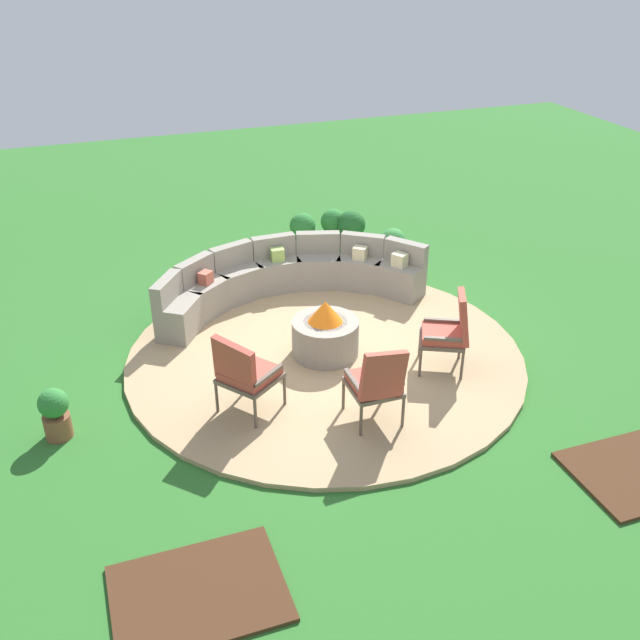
{
  "coord_description": "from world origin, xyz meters",
  "views": [
    {
      "loc": [
        -2.75,
        -7.5,
        4.96
      ],
      "look_at": [
        0.0,
        0.2,
        0.45
      ],
      "focal_mm": 40.47,
      "sensor_mm": 36.0,
      "label": 1
    }
  ],
  "objects_px": {
    "potted_plant_3": "(393,245)",
    "lounge_chair_back_left": "(450,330)",
    "curved_stone_bench": "(285,279)",
    "potted_plant_2": "(303,231)",
    "potted_plant_1": "(351,228)",
    "potted_plant_4": "(333,226)",
    "lounge_chair_front_left": "(245,372)",
    "fire_pit": "(325,333)",
    "potted_plant_0": "(55,412)",
    "lounge_chair_front_right": "(377,382)"
  },
  "relations": [
    {
      "from": "lounge_chair_front_right",
      "to": "potted_plant_2",
      "type": "xyz_separation_m",
      "value": [
        0.81,
        4.98,
        -0.23
      ]
    },
    {
      "from": "lounge_chair_front_left",
      "to": "potted_plant_2",
      "type": "distance_m",
      "value": 4.82
    },
    {
      "from": "curved_stone_bench",
      "to": "potted_plant_4",
      "type": "relative_size",
      "value": 6.17
    },
    {
      "from": "lounge_chair_front_right",
      "to": "potted_plant_1",
      "type": "relative_size",
      "value": 1.45
    },
    {
      "from": "lounge_chair_front_left",
      "to": "potted_plant_0",
      "type": "height_order",
      "value": "lounge_chair_front_left"
    },
    {
      "from": "lounge_chair_front_left",
      "to": "potted_plant_1",
      "type": "bearing_deg",
      "value": 107.74
    },
    {
      "from": "lounge_chair_back_left",
      "to": "potted_plant_0",
      "type": "bearing_deg",
      "value": 113.13
    },
    {
      "from": "lounge_chair_back_left",
      "to": "potted_plant_3",
      "type": "relative_size",
      "value": 1.76
    },
    {
      "from": "fire_pit",
      "to": "potted_plant_2",
      "type": "bearing_deg",
      "value": 76.25
    },
    {
      "from": "potted_plant_4",
      "to": "lounge_chair_front_left",
      "type": "bearing_deg",
      "value": -121.65
    },
    {
      "from": "curved_stone_bench",
      "to": "potted_plant_2",
      "type": "bearing_deg",
      "value": 64.01
    },
    {
      "from": "curved_stone_bench",
      "to": "lounge_chair_front_left",
      "type": "height_order",
      "value": "lounge_chair_front_left"
    },
    {
      "from": "fire_pit",
      "to": "potted_plant_0",
      "type": "relative_size",
      "value": 1.43
    },
    {
      "from": "potted_plant_1",
      "to": "potted_plant_4",
      "type": "xyz_separation_m",
      "value": [
        -0.23,
        0.27,
        -0.04
      ]
    },
    {
      "from": "potted_plant_1",
      "to": "potted_plant_3",
      "type": "height_order",
      "value": "potted_plant_1"
    },
    {
      "from": "lounge_chair_back_left",
      "to": "potted_plant_0",
      "type": "relative_size",
      "value": 1.74
    },
    {
      "from": "lounge_chair_front_left",
      "to": "lounge_chair_front_right",
      "type": "height_order",
      "value": "lounge_chair_front_left"
    },
    {
      "from": "fire_pit",
      "to": "potted_plant_2",
      "type": "distance_m",
      "value": 3.53
    },
    {
      "from": "potted_plant_3",
      "to": "potted_plant_4",
      "type": "relative_size",
      "value": 0.91
    },
    {
      "from": "potted_plant_3",
      "to": "lounge_chair_front_right",
      "type": "bearing_deg",
      "value": -117.13
    },
    {
      "from": "potted_plant_2",
      "to": "lounge_chair_back_left",
      "type": "bearing_deg",
      "value": -83.57
    },
    {
      "from": "potted_plant_3",
      "to": "potted_plant_4",
      "type": "height_order",
      "value": "potted_plant_4"
    },
    {
      "from": "lounge_chair_front_right",
      "to": "potted_plant_3",
      "type": "relative_size",
      "value": 1.69
    },
    {
      "from": "lounge_chair_back_left",
      "to": "potted_plant_1",
      "type": "xyz_separation_m",
      "value": [
        0.32,
        4.03,
        -0.22
      ]
    },
    {
      "from": "lounge_chair_front_right",
      "to": "potted_plant_1",
      "type": "bearing_deg",
      "value": 71.5
    },
    {
      "from": "potted_plant_4",
      "to": "potted_plant_1",
      "type": "bearing_deg",
      "value": -50.16
    },
    {
      "from": "curved_stone_bench",
      "to": "lounge_chair_back_left",
      "type": "height_order",
      "value": "lounge_chair_back_left"
    },
    {
      "from": "fire_pit",
      "to": "curved_stone_bench",
      "type": "distance_m",
      "value": 1.66
    },
    {
      "from": "potted_plant_1",
      "to": "curved_stone_bench",
      "type": "bearing_deg",
      "value": -137.22
    },
    {
      "from": "fire_pit",
      "to": "lounge_chair_back_left",
      "type": "xyz_separation_m",
      "value": [
        1.32,
        -0.83,
        0.25
      ]
    },
    {
      "from": "fire_pit",
      "to": "potted_plant_2",
      "type": "height_order",
      "value": "fire_pit"
    },
    {
      "from": "fire_pit",
      "to": "lounge_chair_front_right",
      "type": "height_order",
      "value": "lounge_chair_front_right"
    },
    {
      "from": "fire_pit",
      "to": "potted_plant_1",
      "type": "bearing_deg",
      "value": 62.85
    },
    {
      "from": "potted_plant_0",
      "to": "potted_plant_3",
      "type": "distance_m",
      "value": 6.17
    },
    {
      "from": "potted_plant_1",
      "to": "potted_plant_4",
      "type": "height_order",
      "value": "potted_plant_1"
    },
    {
      "from": "fire_pit",
      "to": "lounge_chair_front_right",
      "type": "bearing_deg",
      "value": -88.96
    },
    {
      "from": "fire_pit",
      "to": "potted_plant_1",
      "type": "height_order",
      "value": "fire_pit"
    },
    {
      "from": "lounge_chair_front_left",
      "to": "lounge_chair_back_left",
      "type": "bearing_deg",
      "value": 54.61
    },
    {
      "from": "potted_plant_1",
      "to": "potted_plant_3",
      "type": "xyz_separation_m",
      "value": [
        0.43,
        -0.76,
        -0.07
      ]
    },
    {
      "from": "lounge_chair_front_left",
      "to": "lounge_chair_front_right",
      "type": "xyz_separation_m",
      "value": [
        1.31,
        -0.66,
        -0.01
      ]
    },
    {
      "from": "potted_plant_0",
      "to": "potted_plant_4",
      "type": "xyz_separation_m",
      "value": [
        4.73,
        4.04,
        0.03
      ]
    },
    {
      "from": "potted_plant_4",
      "to": "potted_plant_0",
      "type": "bearing_deg",
      "value": -139.51
    },
    {
      "from": "potted_plant_0",
      "to": "potted_plant_2",
      "type": "distance_m",
      "value": 5.76
    },
    {
      "from": "lounge_chair_front_left",
      "to": "lounge_chair_back_left",
      "type": "distance_m",
      "value": 2.6
    },
    {
      "from": "fire_pit",
      "to": "potted_plant_0",
      "type": "distance_m",
      "value": 3.37
    },
    {
      "from": "lounge_chair_front_left",
      "to": "curved_stone_bench",
      "type": "bearing_deg",
      "value": 117.05
    },
    {
      "from": "potted_plant_0",
      "to": "potted_plant_4",
      "type": "height_order",
      "value": "potted_plant_4"
    },
    {
      "from": "lounge_chair_front_right",
      "to": "potted_plant_2",
      "type": "height_order",
      "value": "lounge_chair_front_right"
    },
    {
      "from": "curved_stone_bench",
      "to": "lounge_chair_front_left",
      "type": "relative_size",
      "value": 3.92
    },
    {
      "from": "potted_plant_3",
      "to": "lounge_chair_back_left",
      "type": "bearing_deg",
      "value": -103.04
    }
  ]
}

